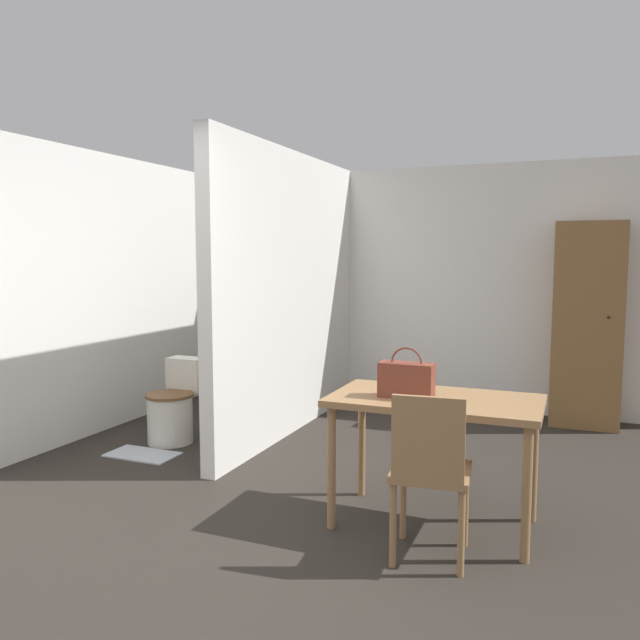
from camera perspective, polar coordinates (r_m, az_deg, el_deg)
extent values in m
plane|color=#2D2823|center=(3.25, -13.39, -23.48)|extent=(16.00, 16.00, 0.00)
cube|color=white|center=(6.76, 7.92, 2.99)|extent=(5.50, 0.12, 2.50)
cube|color=white|center=(5.94, -19.95, 2.29)|extent=(0.12, 5.19, 2.50)
cube|color=white|center=(5.61, -2.70, 2.45)|extent=(0.12, 2.81, 2.50)
cube|color=#997047|center=(3.71, 10.48, -7.27)|extent=(1.20, 0.67, 0.04)
cylinder|color=#997047|center=(3.72, 1.05, -13.33)|extent=(0.05, 0.05, 0.73)
cylinder|color=#997047|center=(3.50, 18.37, -14.90)|extent=(0.05, 0.05, 0.73)
cylinder|color=#997047|center=(4.21, 3.83, -11.02)|extent=(0.05, 0.05, 0.73)
cylinder|color=#997047|center=(4.01, 18.95, -12.18)|extent=(0.05, 0.05, 0.73)
cube|color=#997047|center=(3.41, 10.13, -13.50)|extent=(0.44, 0.44, 0.04)
cube|color=#997047|center=(3.16, 9.84, -10.66)|extent=(0.36, 0.07, 0.42)
cylinder|color=#997047|center=(3.67, 7.61, -16.00)|extent=(0.04, 0.04, 0.44)
cylinder|color=#997047|center=(3.64, 13.14, -16.30)|extent=(0.04, 0.04, 0.44)
cylinder|color=#997047|center=(3.36, 6.68, -18.12)|extent=(0.04, 0.04, 0.44)
cylinder|color=#997047|center=(3.33, 12.79, -18.49)|extent=(0.04, 0.04, 0.44)
cylinder|color=silver|center=(5.52, -13.54, -8.83)|extent=(0.38, 0.38, 0.40)
cylinder|color=brown|center=(5.47, -13.60, -6.68)|extent=(0.41, 0.41, 0.02)
cube|color=silver|center=(5.65, -12.07, -4.85)|extent=(0.33, 0.18, 0.29)
cube|color=brown|center=(3.66, 7.89, -5.48)|extent=(0.32, 0.12, 0.20)
torus|color=brown|center=(3.64, 7.92, -3.90)|extent=(0.19, 0.01, 0.19)
cube|color=brown|center=(6.29, 23.24, -0.41)|extent=(0.61, 0.41, 1.90)
sphere|color=black|center=(6.07, 24.87, 0.21)|extent=(0.02, 0.02, 0.02)
cube|color=#B2BCC6|center=(5.29, -15.93, -11.74)|extent=(0.56, 0.31, 0.01)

